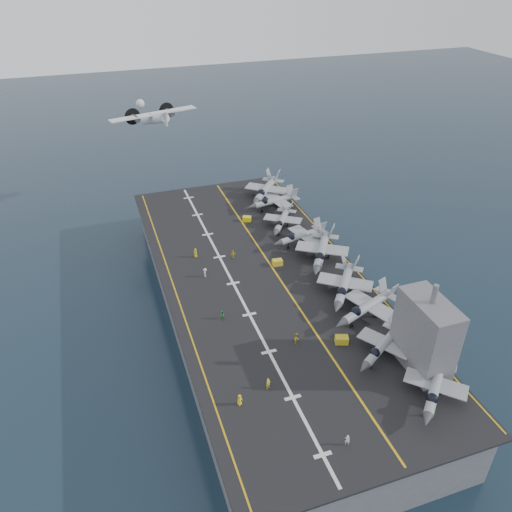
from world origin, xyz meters
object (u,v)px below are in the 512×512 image
object	(u,v)px
tow_cart_a	(342,340)
transport_plane	(154,119)
fighter_jet_0	(435,386)
island_superstructure	(427,327)

from	to	relation	value
tow_cart_a	transport_plane	world-z (taller)	transport_plane
tow_cart_a	transport_plane	xyz separation A→B (m)	(-15.93, 81.88, 14.34)
fighter_jet_0	tow_cart_a	bearing A→B (deg)	115.83
island_superstructure	fighter_jet_0	bearing A→B (deg)	-106.97
tow_cart_a	island_superstructure	bearing A→B (deg)	-42.23
fighter_jet_0	transport_plane	xyz separation A→B (m)	(-23.02, 96.52, 12.69)
island_superstructure	tow_cart_a	distance (m)	14.02
island_superstructure	transport_plane	world-z (taller)	transport_plane
island_superstructure	transport_plane	distance (m)	93.79
island_superstructure	transport_plane	size ratio (longest dim) A/B	0.54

